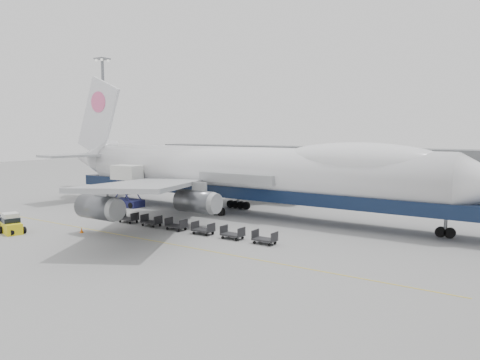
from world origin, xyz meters
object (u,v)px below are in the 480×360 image
Objects in this scene: catering_truck at (127,183)px; baggage_tug at (11,224)px; airliner at (248,172)px; ground_worker at (0,223)px.

baggage_tug is (3.28, -19.55, -2.46)m from catering_truck.
airliner reaches higher than ground_worker.
catering_truck is at bearing -166.11° from airliner.
baggage_tug is at bearing -121.71° from airliner.
airliner is at bearing 75.29° from baggage_tug.
ground_worker is (1.40, -19.79, -2.47)m from catering_truck.
catering_truck is at bearing 31.06° from ground_worker.
ground_worker is at bearing -124.57° from airliner.
catering_truck reaches higher than ground_worker.
airliner is 11.09× the size of catering_truck.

